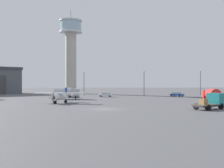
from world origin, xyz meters
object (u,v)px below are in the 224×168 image
Objects in this scene: truck_fuel_tanker_red at (211,95)px; truck_box_black at (62,92)px; control_tower at (71,47)px; truck_flatbed_teal at (212,101)px; light_post_centre at (200,80)px; car_white at (106,95)px; light_post_east at (84,81)px; airplane_white at (60,96)px; truck_fuel_tanker_silver at (67,93)px; light_post_north at (144,81)px; car_blue at (177,94)px.

truck_box_black is (-35.85, 25.02, -0.09)m from truck_fuel_tanker_red.
control_tower reaches higher than truck_flatbed_teal.
light_post_centre is (46.22, -20.75, -13.74)m from control_tower.
truck_box_black is 1.42× the size of car_white.
light_post_east is at bearing -73.25° from control_tower.
light_post_east is at bearing -179.97° from light_post_centre.
airplane_white is 1.64× the size of truck_fuel_tanker_silver.
light_post_north reaches higher than truck_fuel_tanker_red.
light_post_north reaches higher than truck_flatbed_teal.
control_tower is 5.18× the size of truck_box_black.
light_post_east is (-7.02, 8.20, 4.15)m from car_white.
airplane_white reaches higher than truck_fuel_tanker_red.
truck_fuel_tanker_red is 16.29m from truck_flatbed_teal.
car_white and car_blue have the same top height.
light_post_north reaches higher than truck_box_black.
light_post_north is (23.80, 17.83, 3.32)m from truck_fuel_tanker_silver.
truck_fuel_tanker_red reaches higher than truck_box_black.
truck_fuel_tanker_red is 1.13× the size of truck_flatbed_teal.
truck_box_black reaches higher than car_white.
light_post_centre is at bearing -24.18° from control_tower.
car_blue is at bearing -13.91° from light_post_east.
light_post_centre is (10.47, 7.33, 4.51)m from car_blue.
light_post_north is (23.73, 31.71, 3.50)m from airplane_white.
car_white is (13.45, 0.34, -0.85)m from truck_box_black.
truck_flatbed_teal is (-6.40, -14.97, -0.41)m from truck_fuel_tanker_red.
truck_fuel_tanker_red is 1.52× the size of car_white.
control_tower is 25.88m from light_post_east.
car_blue is at bearing 16.19° from truck_fuel_tanker_silver.
airplane_white is at bearing 115.16° from truck_flatbed_teal.
light_post_centre is (10.55, 33.59, 3.57)m from truck_fuel_tanker_red.
truck_fuel_tanker_silver is 39.45m from truck_flatbed_teal.
airplane_white reaches higher than truck_fuel_tanker_silver.
truck_fuel_tanker_silver is 1.58× the size of car_blue.
truck_fuel_tanker_silver is 0.83× the size of light_post_east.
control_tower is 3.07× the size of airplane_white.
light_post_north is (-9.45, 5.57, 4.29)m from car_blue.
truck_box_black is 35.97m from car_blue.
control_tower is 36.73m from car_white.
truck_box_black is 0.97× the size of truck_fuel_tanker_silver.
car_blue is 30.68m from light_post_east.
light_post_east reaches higher than truck_fuel_tanker_silver.
control_tower reaches higher than car_white.
truck_flatbed_teal is 0.73× the size of light_post_north.
car_white is 0.55× the size of light_post_north.
light_post_north is at bearing -136.17° from car_white.
car_blue is (0.09, 26.27, -0.94)m from truck_fuel_tanker_red.
light_post_centre is at bearing 70.86° from truck_box_black.
airplane_white is 1.69× the size of truck_box_black.
truck_fuel_tanker_red is 33.35m from light_post_north.
truck_flatbed_teal is at bearing -86.37° from light_post_north.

